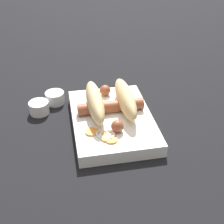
{
  "coord_description": "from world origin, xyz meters",
  "views": [
    {
      "loc": [
        -0.6,
        0.11,
        0.45
      ],
      "look_at": [
        0.0,
        0.0,
        0.04
      ],
      "focal_mm": 50.0,
      "sensor_mm": 36.0,
      "label": 1
    }
  ],
  "objects_px": {
    "food_tray": "(112,121)",
    "condiment_cup_near": "(55,98)",
    "bread_roll": "(110,100)",
    "condiment_cup_far": "(39,108)",
    "sausage": "(111,107)"
  },
  "relations": [
    {
      "from": "food_tray",
      "to": "condiment_cup_near",
      "type": "height_order",
      "value": "condiment_cup_near"
    },
    {
      "from": "bread_roll",
      "to": "condiment_cup_far",
      "type": "distance_m",
      "value": 0.19
    },
    {
      "from": "sausage",
      "to": "condiment_cup_far",
      "type": "relative_size",
      "value": 3.71
    },
    {
      "from": "food_tray",
      "to": "bread_roll",
      "type": "distance_m",
      "value": 0.05
    },
    {
      "from": "condiment_cup_near",
      "to": "condiment_cup_far",
      "type": "distance_m",
      "value": 0.06
    },
    {
      "from": "bread_roll",
      "to": "condiment_cup_far",
      "type": "xyz_separation_m",
      "value": [
        0.07,
        0.17,
        -0.05
      ]
    },
    {
      "from": "food_tray",
      "to": "bread_roll",
      "type": "height_order",
      "value": "bread_roll"
    },
    {
      "from": "food_tray",
      "to": "sausage",
      "type": "bearing_deg",
      "value": -6.59
    },
    {
      "from": "condiment_cup_far",
      "to": "food_tray",
      "type": "bearing_deg",
      "value": -117.4
    },
    {
      "from": "sausage",
      "to": "bread_roll",
      "type": "bearing_deg",
      "value": 30.02
    },
    {
      "from": "sausage",
      "to": "condiment_cup_far",
      "type": "height_order",
      "value": "sausage"
    },
    {
      "from": "food_tray",
      "to": "sausage",
      "type": "height_order",
      "value": "sausage"
    },
    {
      "from": "food_tray",
      "to": "bread_roll",
      "type": "bearing_deg",
      "value": 0.95
    },
    {
      "from": "bread_roll",
      "to": "sausage",
      "type": "relative_size",
      "value": 0.93
    },
    {
      "from": "bread_roll",
      "to": "sausage",
      "type": "distance_m",
      "value": 0.02
    }
  ]
}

